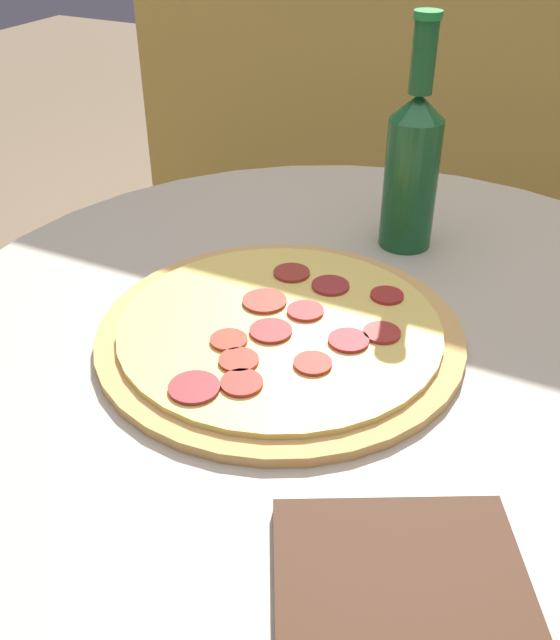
# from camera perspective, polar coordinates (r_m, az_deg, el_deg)

# --- Properties ---
(table) EXTENTS (0.86, 0.86, 0.69)m
(table) POSITION_cam_1_polar(r_m,az_deg,el_deg) (0.82, 4.97, -11.71)
(table) COLOR #B2A893
(table) RESTS_ON ground_plane
(fence_panel) EXTENTS (1.72, 0.04, 1.54)m
(fence_panel) POSITION_cam_1_polar(r_m,az_deg,el_deg) (1.45, 19.41, 19.73)
(fence_panel) COLOR gold
(fence_panel) RESTS_ON ground_plane
(pizza) EXTENTS (0.35, 0.35, 0.02)m
(pizza) POSITION_cam_1_polar(r_m,az_deg,el_deg) (0.67, 0.03, -0.88)
(pizza) COLOR tan
(pizza) RESTS_ON table
(beer_bottle) EXTENTS (0.06, 0.06, 0.26)m
(beer_bottle) POSITION_cam_1_polar(r_m,az_deg,el_deg) (0.82, 10.53, 12.14)
(beer_bottle) COLOR #195628
(beer_bottle) RESTS_ON table
(pizza_paddle) EXTENTS (0.21, 0.29, 0.02)m
(pizza_paddle) POSITION_cam_1_polar(r_m,az_deg,el_deg) (0.46, 10.47, -23.76)
(pizza_paddle) COLOR #422819
(pizza_paddle) RESTS_ON table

